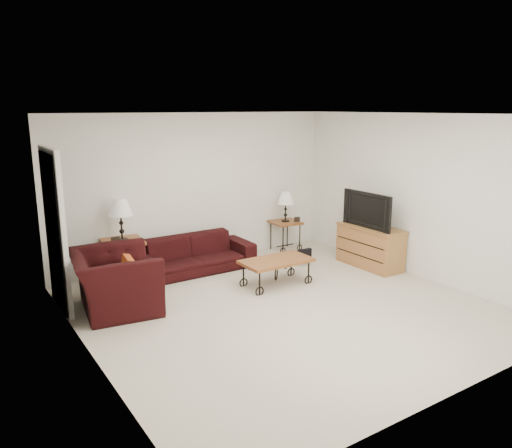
{
  "coord_description": "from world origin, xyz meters",
  "views": [
    {
      "loc": [
        -3.71,
        -4.95,
        2.59
      ],
      "look_at": [
        0.0,
        0.7,
        1.0
      ],
      "focal_mm": 35.08,
      "sensor_mm": 36.0,
      "label": 1
    }
  ],
  "objects_px": {
    "sofa": "(194,254)",
    "side_table_left": "(124,261)",
    "coffee_table": "(276,272)",
    "lamp_left": "(121,219)",
    "tv_stand": "(370,247)",
    "lamp_right": "(286,207)",
    "backpack": "(299,249)",
    "side_table_right": "(285,236)",
    "armchair": "(115,281)",
    "television": "(371,209)"
  },
  "relations": [
    {
      "from": "lamp_left",
      "to": "side_table_left",
      "type": "bearing_deg",
      "value": 0.0
    },
    {
      "from": "coffee_table",
      "to": "television",
      "type": "height_order",
      "value": "television"
    },
    {
      "from": "side_table_left",
      "to": "coffee_table",
      "type": "xyz_separation_m",
      "value": [
        1.83,
        -1.42,
        -0.12
      ]
    },
    {
      "from": "backpack",
      "to": "armchair",
      "type": "bearing_deg",
      "value": 174.21
    },
    {
      "from": "lamp_right",
      "to": "tv_stand",
      "type": "xyz_separation_m",
      "value": [
        0.6,
        -1.54,
        -0.48
      ]
    },
    {
      "from": "lamp_left",
      "to": "lamp_right",
      "type": "xyz_separation_m",
      "value": [
        3.04,
        0.0,
        -0.14
      ]
    },
    {
      "from": "sofa",
      "to": "armchair",
      "type": "height_order",
      "value": "armchair"
    },
    {
      "from": "lamp_left",
      "to": "lamp_right",
      "type": "height_order",
      "value": "lamp_left"
    },
    {
      "from": "tv_stand",
      "to": "television",
      "type": "xyz_separation_m",
      "value": [
        -0.02,
        0.0,
        0.63
      ]
    },
    {
      "from": "sofa",
      "to": "lamp_right",
      "type": "height_order",
      "value": "lamp_right"
    },
    {
      "from": "sofa",
      "to": "backpack",
      "type": "bearing_deg",
      "value": -20.42
    },
    {
      "from": "lamp_left",
      "to": "coffee_table",
      "type": "relative_size",
      "value": 0.61
    },
    {
      "from": "side_table_right",
      "to": "lamp_left",
      "type": "bearing_deg",
      "value": 180.0
    },
    {
      "from": "sofa",
      "to": "tv_stand",
      "type": "xyz_separation_m",
      "value": [
        2.56,
        -1.36,
        0.05
      ]
    },
    {
      "from": "coffee_table",
      "to": "lamp_right",
      "type": "bearing_deg",
      "value": 49.44
    },
    {
      "from": "lamp_right",
      "to": "armchair",
      "type": "relative_size",
      "value": 0.46
    },
    {
      "from": "sofa",
      "to": "side_table_left",
      "type": "bearing_deg",
      "value": 170.6
    },
    {
      "from": "armchair",
      "to": "lamp_right",
      "type": "bearing_deg",
      "value": -65.74
    },
    {
      "from": "side_table_left",
      "to": "lamp_left",
      "type": "distance_m",
      "value": 0.64
    },
    {
      "from": "sofa",
      "to": "armchair",
      "type": "relative_size",
      "value": 1.63
    },
    {
      "from": "lamp_left",
      "to": "tv_stand",
      "type": "bearing_deg",
      "value": -22.85
    },
    {
      "from": "side_table_right",
      "to": "television",
      "type": "height_order",
      "value": "television"
    },
    {
      "from": "side_table_left",
      "to": "lamp_right",
      "type": "relative_size",
      "value": 1.17
    },
    {
      "from": "television",
      "to": "lamp_left",
      "type": "bearing_deg",
      "value": -112.96
    },
    {
      "from": "lamp_right",
      "to": "coffee_table",
      "type": "distance_m",
      "value": 1.97
    },
    {
      "from": "side_table_left",
      "to": "backpack",
      "type": "relative_size",
      "value": 1.26
    },
    {
      "from": "armchair",
      "to": "television",
      "type": "bearing_deg",
      "value": -89.18
    },
    {
      "from": "sofa",
      "to": "lamp_right",
      "type": "xyz_separation_m",
      "value": [
        1.96,
        0.18,
        0.54
      ]
    },
    {
      "from": "lamp_right",
      "to": "side_table_right",
      "type": "bearing_deg",
      "value": 0.0
    },
    {
      "from": "lamp_right",
      "to": "tv_stand",
      "type": "relative_size",
      "value": 0.49
    },
    {
      "from": "lamp_left",
      "to": "backpack",
      "type": "xyz_separation_m",
      "value": [
        2.75,
        -0.8,
        -0.71
      ]
    },
    {
      "from": "lamp_right",
      "to": "tv_stand",
      "type": "height_order",
      "value": "lamp_right"
    },
    {
      "from": "sofa",
      "to": "lamp_left",
      "type": "xyz_separation_m",
      "value": [
        -1.09,
        0.18,
        0.67
      ]
    },
    {
      "from": "coffee_table",
      "to": "armchair",
      "type": "xyz_separation_m",
      "value": [
        -2.29,
        0.4,
        0.19
      ]
    },
    {
      "from": "sofa",
      "to": "armchair",
      "type": "distance_m",
      "value": 1.76
    },
    {
      "from": "lamp_right",
      "to": "backpack",
      "type": "height_order",
      "value": "lamp_right"
    },
    {
      "from": "sofa",
      "to": "coffee_table",
      "type": "relative_size",
      "value": 1.86
    },
    {
      "from": "sofa",
      "to": "lamp_right",
      "type": "bearing_deg",
      "value": 5.26
    },
    {
      "from": "television",
      "to": "sofa",
      "type": "bearing_deg",
      "value": -118.11
    },
    {
      "from": "armchair",
      "to": "television",
      "type": "xyz_separation_m",
      "value": [
        4.08,
        -0.52,
        0.58
      ]
    },
    {
      "from": "side_table_left",
      "to": "side_table_right",
      "type": "relative_size",
      "value": 1.17
    },
    {
      "from": "sofa",
      "to": "lamp_right",
      "type": "relative_size",
      "value": 3.56
    },
    {
      "from": "sofa",
      "to": "side_table_right",
      "type": "xyz_separation_m",
      "value": [
        1.96,
        0.18,
        -0.01
      ]
    },
    {
      "from": "coffee_table",
      "to": "tv_stand",
      "type": "bearing_deg",
      "value": -3.68
    },
    {
      "from": "lamp_right",
      "to": "television",
      "type": "height_order",
      "value": "television"
    },
    {
      "from": "television",
      "to": "coffee_table",
      "type": "bearing_deg",
      "value": -93.72
    },
    {
      "from": "lamp_right",
      "to": "lamp_left",
      "type": "bearing_deg",
      "value": 180.0
    },
    {
      "from": "coffee_table",
      "to": "lamp_left",
      "type": "bearing_deg",
      "value": 142.2
    },
    {
      "from": "side_table_right",
      "to": "backpack",
      "type": "distance_m",
      "value": 0.85
    },
    {
      "from": "tv_stand",
      "to": "lamp_right",
      "type": "bearing_deg",
      "value": 111.41
    }
  ]
}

